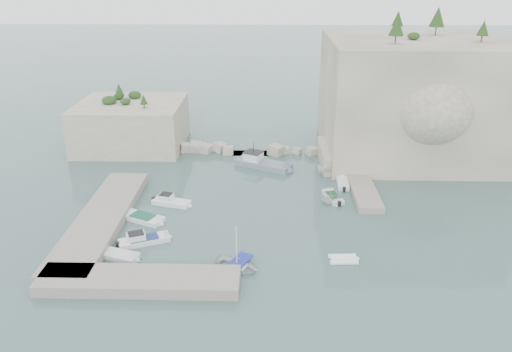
{
  "coord_description": "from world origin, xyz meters",
  "views": [
    {
      "loc": [
        1.39,
        -49.57,
        26.61
      ],
      "look_at": [
        0.0,
        6.0,
        3.0
      ],
      "focal_mm": 35.0,
      "sensor_mm": 36.0,
      "label": 1
    }
  ],
  "objects_px": {
    "motorboat_e": "(121,258)",
    "tender_east_c": "(343,185)",
    "rowboat": "(237,268)",
    "tender_east_a": "(331,203)",
    "motorboat_c": "(143,220)",
    "work_boat": "(263,167)",
    "tender_east_b": "(333,199)",
    "tender_east_d": "(333,174)",
    "motorboat_d": "(145,243)",
    "inflatable_dinghy": "(343,261)",
    "motorboat_b": "(172,204)"
  },
  "relations": [
    {
      "from": "motorboat_e",
      "to": "tender_east_c",
      "type": "xyz_separation_m",
      "value": [
        24.21,
        18.25,
        0.0
      ]
    },
    {
      "from": "motorboat_c",
      "to": "work_boat",
      "type": "relative_size",
      "value": 0.6
    },
    {
      "from": "motorboat_e",
      "to": "motorboat_d",
      "type": "xyz_separation_m",
      "value": [
        1.65,
        3.02,
        0.0
      ]
    },
    {
      "from": "tender_east_c",
      "to": "motorboat_c",
      "type": "bearing_deg",
      "value": 116.48
    },
    {
      "from": "tender_east_d",
      "to": "motorboat_c",
      "type": "bearing_deg",
      "value": 107.81
    },
    {
      "from": "tender_east_b",
      "to": "motorboat_b",
      "type": "bearing_deg",
      "value": 80.63
    },
    {
      "from": "tender_east_b",
      "to": "tender_east_d",
      "type": "relative_size",
      "value": 0.88
    },
    {
      "from": "tender_east_d",
      "to": "inflatable_dinghy",
      "type": "bearing_deg",
      "value": 162.2
    },
    {
      "from": "rowboat",
      "to": "work_boat",
      "type": "distance_m",
      "value": 25.79
    },
    {
      "from": "motorboat_c",
      "to": "rowboat",
      "type": "distance_m",
      "value": 14.59
    },
    {
      "from": "tender_east_d",
      "to": "tender_east_c",
      "type": "bearing_deg",
      "value": 178.24
    },
    {
      "from": "motorboat_d",
      "to": "inflatable_dinghy",
      "type": "distance_m",
      "value": 20.35
    },
    {
      "from": "tender_east_a",
      "to": "tender_east_d",
      "type": "relative_size",
      "value": 0.6
    },
    {
      "from": "tender_east_b",
      "to": "work_boat",
      "type": "distance_m",
      "value": 13.43
    },
    {
      "from": "motorboat_c",
      "to": "motorboat_d",
      "type": "height_order",
      "value": "motorboat_d"
    },
    {
      "from": "tender_east_a",
      "to": "motorboat_c",
      "type": "bearing_deg",
      "value": 78.75
    },
    {
      "from": "motorboat_c",
      "to": "tender_east_b",
      "type": "xyz_separation_m",
      "value": [
        22.08,
        6.08,
        0.0
      ]
    },
    {
      "from": "tender_east_c",
      "to": "tender_east_a",
      "type": "bearing_deg",
      "value": 161.12
    },
    {
      "from": "motorboat_e",
      "to": "tender_east_c",
      "type": "distance_m",
      "value": 30.32
    },
    {
      "from": "motorboat_c",
      "to": "motorboat_d",
      "type": "distance_m",
      "value": 5.1
    },
    {
      "from": "motorboat_b",
      "to": "tender_east_a",
      "type": "xyz_separation_m",
      "value": [
        19.22,
        0.92,
        0.0
      ]
    },
    {
      "from": "motorboat_b",
      "to": "motorboat_d",
      "type": "height_order",
      "value": "same"
    },
    {
      "from": "motorboat_e",
      "to": "tender_east_a",
      "type": "relative_size",
      "value": 1.36
    },
    {
      "from": "motorboat_d",
      "to": "work_boat",
      "type": "height_order",
      "value": "work_boat"
    },
    {
      "from": "motorboat_c",
      "to": "tender_east_b",
      "type": "bearing_deg",
      "value": 40.25
    },
    {
      "from": "rowboat",
      "to": "tender_east_d",
      "type": "relative_size",
      "value": 0.9
    },
    {
      "from": "motorboat_d",
      "to": "rowboat",
      "type": "relative_size",
      "value": 1.29
    },
    {
      "from": "motorboat_d",
      "to": "tender_east_b",
      "type": "xyz_separation_m",
      "value": [
        20.78,
        11.01,
        0.0
      ]
    },
    {
      "from": "tender_east_b",
      "to": "tender_east_d",
      "type": "xyz_separation_m",
      "value": [
        1.02,
        7.95,
        0.0
      ]
    },
    {
      "from": "tender_east_a",
      "to": "tender_east_d",
      "type": "height_order",
      "value": "tender_east_d"
    },
    {
      "from": "inflatable_dinghy",
      "to": "tender_east_b",
      "type": "xyz_separation_m",
      "value": [
        0.64,
        13.94,
        0.0
      ]
    },
    {
      "from": "motorboat_e",
      "to": "motorboat_d",
      "type": "relative_size",
      "value": 0.7
    },
    {
      "from": "motorboat_b",
      "to": "work_boat",
      "type": "xyz_separation_m",
      "value": [
        10.91,
        12.25,
        0.0
      ]
    },
    {
      "from": "tender_east_a",
      "to": "work_boat",
      "type": "bearing_deg",
      "value": 12.07
    },
    {
      "from": "rowboat",
      "to": "tender_east_a",
      "type": "height_order",
      "value": "tender_east_a"
    },
    {
      "from": "motorboat_e",
      "to": "tender_east_d",
      "type": "bearing_deg",
      "value": 61.28
    },
    {
      "from": "motorboat_e",
      "to": "motorboat_d",
      "type": "distance_m",
      "value": 3.44
    },
    {
      "from": "motorboat_e",
      "to": "work_boat",
      "type": "relative_size",
      "value": 0.45
    },
    {
      "from": "motorboat_b",
      "to": "motorboat_e",
      "type": "bearing_deg",
      "value": -87.86
    },
    {
      "from": "motorboat_e",
      "to": "tender_east_b",
      "type": "bearing_deg",
      "value": 50.15
    },
    {
      "from": "motorboat_d",
      "to": "inflatable_dinghy",
      "type": "xyz_separation_m",
      "value": [
        20.14,
        -2.94,
        0.0
      ]
    },
    {
      "from": "motorboat_d",
      "to": "tender_east_d",
      "type": "relative_size",
      "value": 1.16
    },
    {
      "from": "motorboat_e",
      "to": "tender_east_b",
      "type": "height_order",
      "value": "same"
    },
    {
      "from": "work_boat",
      "to": "motorboat_e",
      "type": "bearing_deg",
      "value": -93.28
    },
    {
      "from": "motorboat_e",
      "to": "tender_east_c",
      "type": "height_order",
      "value": "same"
    },
    {
      "from": "motorboat_d",
      "to": "inflatable_dinghy",
      "type": "relative_size",
      "value": 1.91
    },
    {
      "from": "tender_east_b",
      "to": "work_boat",
      "type": "height_order",
      "value": "work_boat"
    },
    {
      "from": "tender_east_a",
      "to": "tender_east_b",
      "type": "bearing_deg",
      "value": -42.52
    },
    {
      "from": "inflatable_dinghy",
      "to": "tender_east_d",
      "type": "height_order",
      "value": "tender_east_d"
    },
    {
      "from": "inflatable_dinghy",
      "to": "work_boat",
      "type": "distance_m",
      "value": 25.49
    }
  ]
}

